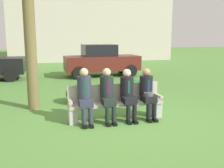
% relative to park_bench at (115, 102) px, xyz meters
% --- Properties ---
extents(ground_plane, '(80.00, 80.00, 0.00)m').
position_rel_park_bench_xyz_m(ground_plane, '(0.17, -0.24, -0.44)').
color(ground_plane, '#54883B').
extents(park_bench, '(2.41, 0.44, 0.90)m').
position_rel_park_bench_xyz_m(park_bench, '(0.00, 0.00, 0.00)').
color(park_bench, '#B7AD9E').
rests_on(park_bench, ground).
extents(seated_man_leftmost, '(0.34, 0.72, 1.35)m').
position_rel_park_bench_xyz_m(seated_man_leftmost, '(-0.81, -0.13, 0.31)').
color(seated_man_leftmost, '#2D3342').
rests_on(seated_man_leftmost, ground).
extents(seated_man_centerleft, '(0.34, 0.72, 1.33)m').
position_rel_park_bench_xyz_m(seated_man_centerleft, '(-0.24, -0.13, 0.30)').
color(seated_man_centerleft, '#1E2823').
rests_on(seated_man_centerleft, ground).
extents(seated_man_centerright, '(0.34, 0.72, 1.29)m').
position_rel_park_bench_xyz_m(seated_man_centerright, '(0.29, -0.13, 0.28)').
color(seated_man_centerright, black).
rests_on(seated_man_centerright, ground).
extents(seated_man_rightmost, '(0.34, 0.72, 1.29)m').
position_rel_park_bench_xyz_m(seated_man_rightmost, '(0.82, -0.14, 0.28)').
color(seated_man_rightmost, black).
rests_on(seated_man_rightmost, ground).
extents(shrub_near_bench, '(1.17, 1.07, 0.73)m').
position_rel_park_bench_xyz_m(shrub_near_bench, '(1.02, 1.44, -0.07)').
color(shrub_near_bench, '#1A6827').
rests_on(shrub_near_bench, ground).
extents(shrub_mid_lawn, '(0.98, 0.90, 0.62)m').
position_rel_park_bench_xyz_m(shrub_mid_lawn, '(-0.60, 1.81, -0.13)').
color(shrub_mid_lawn, '#24572A').
rests_on(shrub_mid_lawn, ground).
extents(parked_car_far, '(3.94, 1.79, 1.68)m').
position_rel_park_bench_xyz_m(parked_car_far, '(1.28, 7.24, 0.40)').
color(parked_car_far, '#591E19').
rests_on(parked_car_far, ground).
extents(building_backdrop, '(14.58, 7.21, 10.27)m').
position_rel_park_bench_xyz_m(building_backdrop, '(2.63, 18.67, 4.72)').
color(building_backdrop, '#BDB3A4').
rests_on(building_backdrop, ground).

